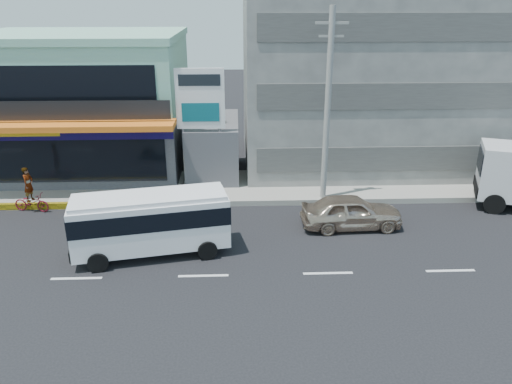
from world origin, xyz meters
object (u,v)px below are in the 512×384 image
Objects in this scene: concrete_building at (371,53)px; utility_pole_near at (328,108)px; shop_building at (85,106)px; satellite_dish at (212,123)px; motorcycle_rider at (31,197)px; sedan at (351,212)px; minibus at (151,219)px; billboard at (200,106)px.

concrete_building is 1.60× the size of utility_pole_near.
shop_building is at bearing -176.65° from concrete_building.
satellite_dish is 0.63× the size of motorcycle_rider.
sedan is at bearing -75.35° from utility_pole_near.
minibus is at bearing 102.05° from sedan.
billboard is at bearing -105.52° from satellite_dish.
billboard is at bearing -32.32° from shop_building.
utility_pole_near is (-4.00, -7.60, -1.85)m from concrete_building.
satellite_dish is at bearing 24.53° from motorcycle_rider.
sedan is at bearing -44.70° from satellite_dish.
sedan is (-3.18, -10.75, -6.19)m from concrete_building.
motorcycle_rider is at bearing -156.88° from concrete_building.
shop_building is 8.54m from satellite_dish.
utility_pole_near is at bearing -117.76° from concrete_building.
shop_building reaches higher than satellite_dish.
concrete_building reaches higher than utility_pole_near.
shop_building is 2.60× the size of sedan.
motorcycle_rider is at bearing 78.73° from sedan.
concrete_building is at bearing 23.12° from motorcycle_rider.
satellite_dish is 0.22× the size of minibus.
satellite_dish is at bearing 74.48° from billboard.
minibus is 9.41m from sedan.
shop_building is 13.52m from minibus.
satellite_dish is 0.22× the size of billboard.
utility_pole_near is at bearing 2.26° from motorcycle_rider.
shop_building is 0.77× the size of concrete_building.
billboard is 9.75m from sedan.
motorcycle_rider is (-1.20, -7.15, -3.21)m from shop_building.
minibus reaches higher than sedan.
concrete_building is 6.71× the size of motorcycle_rider.
sedan is at bearing -34.07° from billboard.
minibus is 1.42× the size of sedan.
utility_pole_near is 4.20× the size of motorcycle_rider.
shop_building reaches higher than billboard.
motorcycle_rider is (-19.20, -8.20, -6.21)m from concrete_building.
shop_building is 8.27× the size of satellite_dish.
shop_building is at bearing 80.45° from motorcycle_rider.
concrete_building is (18.00, 1.05, 3.00)m from shop_building.
satellite_dish is at bearing -20.21° from shop_building.
billboard is 8.17m from minibus.
motorcycle_rider is at bearing 145.00° from minibus.
shop_building is at bearing 54.59° from sedan.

